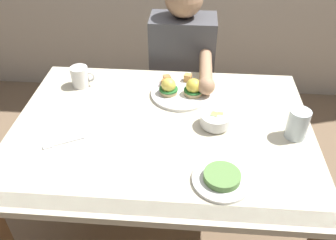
{
  "coord_description": "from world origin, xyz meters",
  "views": [
    {
      "loc": [
        0.11,
        -1.09,
        1.63
      ],
      "look_at": [
        0.03,
        0.0,
        0.78
      ],
      "focal_mm": 37.87,
      "sensor_mm": 36.0,
      "label": 1
    }
  ],
  "objects_px": {
    "coffee_mug": "(80,76)",
    "fork": "(61,143)",
    "dining_table": "(162,147)",
    "side_plate": "(222,178)",
    "water_glass_near": "(297,126)",
    "eggs_benedict_plate": "(181,90)",
    "fruit_bowl": "(215,120)",
    "diner_person": "(182,72)"
  },
  "relations": [
    {
      "from": "eggs_benedict_plate",
      "to": "diner_person",
      "type": "xyz_separation_m",
      "value": [
        -0.01,
        0.36,
        -0.11
      ]
    },
    {
      "from": "fruit_bowl",
      "to": "water_glass_near",
      "type": "relative_size",
      "value": 1.0
    },
    {
      "from": "eggs_benedict_plate",
      "to": "side_plate",
      "type": "height_order",
      "value": "eggs_benedict_plate"
    },
    {
      "from": "dining_table",
      "to": "coffee_mug",
      "type": "relative_size",
      "value": 10.78
    },
    {
      "from": "eggs_benedict_plate",
      "to": "water_glass_near",
      "type": "relative_size",
      "value": 2.25
    },
    {
      "from": "fork",
      "to": "water_glass_near",
      "type": "relative_size",
      "value": 1.22
    },
    {
      "from": "dining_table",
      "to": "diner_person",
      "type": "xyz_separation_m",
      "value": [
        0.06,
        0.6,
        0.02
      ]
    },
    {
      "from": "side_plate",
      "to": "fruit_bowl",
      "type": "bearing_deg",
      "value": 92.84
    },
    {
      "from": "fork",
      "to": "diner_person",
      "type": "xyz_separation_m",
      "value": [
        0.43,
        0.73,
        -0.09
      ]
    },
    {
      "from": "eggs_benedict_plate",
      "to": "diner_person",
      "type": "distance_m",
      "value": 0.38
    },
    {
      "from": "fork",
      "to": "diner_person",
      "type": "height_order",
      "value": "diner_person"
    },
    {
      "from": "fruit_bowl",
      "to": "water_glass_near",
      "type": "bearing_deg",
      "value": -7.64
    },
    {
      "from": "fruit_bowl",
      "to": "side_plate",
      "type": "distance_m",
      "value": 0.3
    },
    {
      "from": "eggs_benedict_plate",
      "to": "fork",
      "type": "relative_size",
      "value": 1.85
    },
    {
      "from": "dining_table",
      "to": "diner_person",
      "type": "distance_m",
      "value": 0.6
    },
    {
      "from": "diner_person",
      "to": "eggs_benedict_plate",
      "type": "bearing_deg",
      "value": -89.02
    },
    {
      "from": "eggs_benedict_plate",
      "to": "side_plate",
      "type": "relative_size",
      "value": 1.35
    },
    {
      "from": "fruit_bowl",
      "to": "side_plate",
      "type": "height_order",
      "value": "fruit_bowl"
    },
    {
      "from": "coffee_mug",
      "to": "diner_person",
      "type": "height_order",
      "value": "diner_person"
    },
    {
      "from": "fork",
      "to": "diner_person",
      "type": "bearing_deg",
      "value": 59.45
    },
    {
      "from": "fork",
      "to": "water_glass_near",
      "type": "distance_m",
      "value": 0.9
    },
    {
      "from": "dining_table",
      "to": "fruit_bowl",
      "type": "relative_size",
      "value": 10.0
    },
    {
      "from": "fruit_bowl",
      "to": "fork",
      "type": "bearing_deg",
      "value": -165.22
    },
    {
      "from": "water_glass_near",
      "to": "side_plate",
      "type": "height_order",
      "value": "water_glass_near"
    },
    {
      "from": "coffee_mug",
      "to": "water_glass_near",
      "type": "distance_m",
      "value": 0.97
    },
    {
      "from": "fork",
      "to": "diner_person",
      "type": "distance_m",
      "value": 0.85
    },
    {
      "from": "fork",
      "to": "side_plate",
      "type": "bearing_deg",
      "value": -13.57
    },
    {
      "from": "eggs_benedict_plate",
      "to": "dining_table",
      "type": "bearing_deg",
      "value": -104.98
    },
    {
      "from": "dining_table",
      "to": "side_plate",
      "type": "height_order",
      "value": "side_plate"
    },
    {
      "from": "diner_person",
      "to": "fork",
      "type": "bearing_deg",
      "value": -120.55
    },
    {
      "from": "fork",
      "to": "side_plate",
      "type": "relative_size",
      "value": 0.73
    },
    {
      "from": "fruit_bowl",
      "to": "side_plate",
      "type": "bearing_deg",
      "value": -87.16
    },
    {
      "from": "dining_table",
      "to": "water_glass_near",
      "type": "bearing_deg",
      "value": -1.37
    },
    {
      "from": "coffee_mug",
      "to": "side_plate",
      "type": "height_order",
      "value": "coffee_mug"
    },
    {
      "from": "fruit_bowl",
      "to": "fork",
      "type": "relative_size",
      "value": 0.82
    },
    {
      "from": "coffee_mug",
      "to": "fork",
      "type": "bearing_deg",
      "value": -85.63
    },
    {
      "from": "water_glass_near",
      "to": "diner_person",
      "type": "height_order",
      "value": "diner_person"
    },
    {
      "from": "dining_table",
      "to": "fork",
      "type": "relative_size",
      "value": 8.21
    },
    {
      "from": "coffee_mug",
      "to": "eggs_benedict_plate",
      "type": "bearing_deg",
      "value": -5.42
    },
    {
      "from": "fruit_bowl",
      "to": "water_glass_near",
      "type": "height_order",
      "value": "water_glass_near"
    },
    {
      "from": "dining_table",
      "to": "fruit_bowl",
      "type": "bearing_deg",
      "value": 7.67
    },
    {
      "from": "eggs_benedict_plate",
      "to": "side_plate",
      "type": "xyz_separation_m",
      "value": [
        0.16,
        -0.51,
        -0.01
      ]
    }
  ]
}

